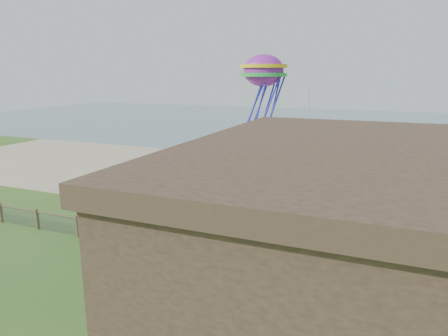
{
  "coord_description": "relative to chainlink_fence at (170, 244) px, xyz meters",
  "views": [
    {
      "loc": [
        9.71,
        -10.41,
        8.94
      ],
      "look_at": [
        2.14,
        8.0,
        4.29
      ],
      "focal_mm": 32.0,
      "sensor_mm": 36.0,
      "label": 1
    }
  ],
  "objects": [
    {
      "name": "ocean",
      "position": [
        0.0,
        60.0,
        -0.55
      ],
      "size": [
        160.0,
        68.0,
        0.02
      ],
      "primitive_type": "cube",
      "color": "slate",
      "rests_on": "ground"
    },
    {
      "name": "sand_beach",
      "position": [
        0.0,
        16.0,
        -0.55
      ],
      "size": [
        72.0,
        20.0,
        0.02
      ],
      "primitive_type": "cube",
      "color": "tan",
      "rests_on": "ground"
    },
    {
      "name": "picnic_table",
      "position": [
        6.33,
        -3.85,
        -0.21
      ],
      "size": [
        1.76,
        1.43,
        0.67
      ],
      "primitive_type": null,
      "rotation": [
        0.0,
        0.0,
        -0.15
      ],
      "color": "brown",
      "rests_on": "ground"
    },
    {
      "name": "chainlink_fence",
      "position": [
        0.0,
        0.0,
        0.0
      ],
      "size": [
        36.2,
        0.2,
        1.25
      ],
      "primitive_type": null,
      "color": "brown",
      "rests_on": "ground"
    },
    {
      "name": "octopus_kite",
      "position": [
        2.07,
        8.77,
        7.05
      ],
      "size": [
        3.39,
        2.66,
        6.32
      ],
      "primitive_type": null,
      "rotation": [
        0.0,
        0.0,
        -0.17
      ],
      "color": "#FF286E"
    },
    {
      "name": "ground",
      "position": [
        0.0,
        -6.0,
        -0.55
      ],
      "size": [
        160.0,
        160.0,
        0.0
      ],
      "primitive_type": "plane",
      "color": "#2A5A1F",
      "rests_on": "ground"
    }
  ]
}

